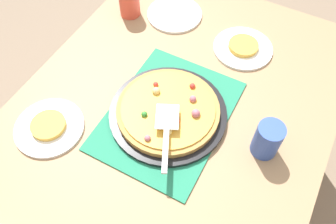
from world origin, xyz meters
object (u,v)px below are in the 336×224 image
Objects in this scene: cup_corner at (267,140)px; cup_far at (129,1)px; pizza at (168,110)px; plate_side at (175,14)px; pizza_pan at (168,113)px; served_slice_left at (48,125)px; pizza_server at (167,130)px; plate_far_right at (243,48)px; served_slice_right at (243,46)px; plate_near_left at (49,127)px.

cup_far is at bearing -116.42° from cup_corner.
plate_side is (-0.44, -0.21, -0.03)m from pizza.
pizza_pan is 3.17× the size of cup_corner.
cup_far is (-0.37, -0.37, 0.03)m from pizza.
served_slice_left is at bearing -54.75° from pizza.
pizza_server is at bearing 25.07° from pizza.
pizza_server is at bearing -7.61° from plate_far_right.
served_slice_left reaches higher than plate_side.
served_slice_right is 0.48m from cup_far.
cup_far reaches higher than pizza.
cup_corner is at bearing 94.92° from pizza_pan.
pizza_server is (0.48, -0.06, 0.06)m from plate_far_right.
pizza reaches higher than pizza_pan.
served_slice_right is at bearing 165.00° from pizza.
plate_far_right is 0.74m from served_slice_left.
served_slice_right is at bearing 172.39° from pizza_server.
cup_corner reaches higher than plate_far_right.
pizza_pan is at bearing 45.10° from cup_far.
plate_far_right is at bearing 93.33° from cup_far.
cup_corner is at bearing 63.58° from cup_far.
plate_near_left is 2.00× the size of served_slice_right.
pizza reaches higher than plate_far_right.
plate_near_left and plate_side have the same top height.
served_slice_left reaches higher than plate_near_left.
pizza_server is at bearing 42.03° from cup_far.
cup_far is 1.00× the size of cup_corner.
pizza is 3.00× the size of served_slice_right.
cup_far is (-0.58, -0.06, 0.06)m from plate_near_left.
plate_side is at bearing 171.06° from served_slice_left.
pizza_pan is 0.38m from plate_near_left.
plate_near_left is (0.22, -0.31, -0.01)m from pizza_pan.
served_slice_left is at bearing 0.00° from plate_near_left.
plate_side is at bearing -154.98° from pizza.
cup_corner is (0.37, 0.21, 0.04)m from served_slice_right.
plate_far_right is 2.00× the size of served_slice_right.
pizza is 1.50× the size of plate_near_left.
plate_far_right is (-0.39, 0.11, -0.03)m from pizza.
cup_corner is at bearing 111.58° from plate_near_left.
pizza_pan is at bearing -15.15° from served_slice_right.
plate_far_right is 0.49m from pizza_server.
plate_near_left is at bearing -54.75° from pizza.
plate_near_left is at bearing 0.00° from served_slice_left.
plate_side is 2.00× the size of served_slice_left.
pizza_server is (0.53, 0.25, 0.06)m from plate_side.
pizza is 0.41m from served_slice_right.
cup_corner reaches higher than pizza_pan.
served_slice_right is (-0.61, 0.42, 0.00)m from served_slice_left.
served_slice_right reaches higher than pizza_pan.
plate_side is (-0.05, -0.31, 0.00)m from plate_far_right.
pizza_server is at bearing 110.48° from plate_near_left.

